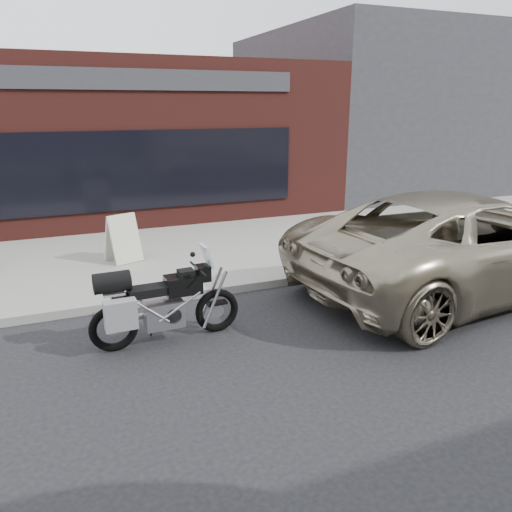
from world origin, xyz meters
name	(u,v)px	position (x,y,z in m)	size (l,w,h in m)	color
ground	(390,404)	(0.00, 0.00, 0.00)	(120.00, 120.00, 0.00)	black
near_sidewalk	(210,246)	(0.00, 7.00, 0.07)	(44.00, 6.00, 0.15)	gray
storefront	(89,137)	(-2.00, 13.98, 2.25)	(14.00, 10.07, 4.50)	#54201B
neighbour_building	(386,112)	(10.00, 14.00, 3.00)	(10.00, 10.00, 6.00)	#2C2C31
motorcycle	(157,304)	(-2.15, 2.57, 0.60)	(2.21, 0.76, 1.40)	black
minivan	(465,242)	(3.50, 2.60, 0.91)	(3.03, 6.58, 1.83)	gray
sandwich_sign	(122,238)	(-2.09, 6.34, 0.65)	(0.78, 0.75, 1.00)	beige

